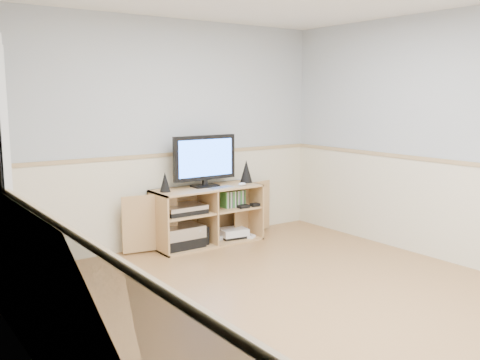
% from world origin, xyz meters
% --- Properties ---
extents(room, '(4.04, 4.54, 2.54)m').
position_xyz_m(room, '(-0.06, 0.12, 1.22)').
color(room, tan).
rests_on(room, ground).
extents(media_cabinet, '(1.97, 0.47, 0.65)m').
position_xyz_m(media_cabinet, '(0.36, 2.04, 0.33)').
color(media_cabinet, tan).
rests_on(media_cabinet, floor).
extents(monitor, '(0.78, 0.18, 0.58)m').
position_xyz_m(monitor, '(0.36, 2.03, 0.96)').
color(monitor, black).
rests_on(monitor, media_cabinet).
extents(speaker_left, '(0.12, 0.12, 0.21)m').
position_xyz_m(speaker_left, '(-0.15, 2.00, 0.76)').
color(speaker_left, black).
rests_on(speaker_left, media_cabinet).
extents(speaker_right, '(0.14, 0.14, 0.27)m').
position_xyz_m(speaker_right, '(0.92, 2.00, 0.78)').
color(speaker_right, black).
rests_on(speaker_right, media_cabinet).
extents(keyboard, '(0.31, 0.16, 0.01)m').
position_xyz_m(keyboard, '(0.46, 1.84, 0.66)').
color(keyboard, silver).
rests_on(keyboard, media_cabinet).
extents(mouse, '(0.10, 0.07, 0.04)m').
position_xyz_m(mouse, '(0.75, 1.84, 0.67)').
color(mouse, white).
rests_on(mouse, media_cabinet).
extents(av_components, '(0.53, 0.34, 0.47)m').
position_xyz_m(av_components, '(0.03, 1.98, 0.22)').
color(av_components, black).
rests_on(av_components, media_cabinet).
extents(game_consoles, '(0.46, 0.30, 0.11)m').
position_xyz_m(game_consoles, '(0.69, 1.97, 0.07)').
color(game_consoles, white).
rests_on(game_consoles, media_cabinet).
extents(game_cases, '(0.27, 0.14, 0.19)m').
position_xyz_m(game_cases, '(0.70, 1.96, 0.48)').
color(game_cases, '#3F8C3F').
rests_on(game_cases, media_cabinet).
extents(wall_outlet, '(0.12, 0.03, 0.12)m').
position_xyz_m(wall_outlet, '(1.00, 2.23, 0.60)').
color(wall_outlet, white).
rests_on(wall_outlet, wall_back).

